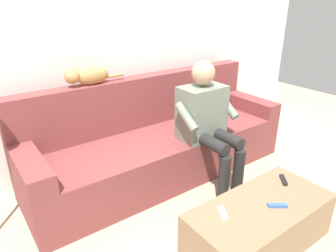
{
  "coord_description": "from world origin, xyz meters",
  "views": [
    {
      "loc": [
        1.52,
        2.12,
        1.66
      ],
      "look_at": [
        0.0,
        0.03,
        0.55
      ],
      "focal_mm": 32.91,
      "sensor_mm": 36.0,
      "label": 1
    }
  ],
  "objects": [
    {
      "name": "ground_plane",
      "position": [
        0.0,
        0.6,
        0.0
      ],
      "size": [
        8.0,
        8.0,
        0.0
      ],
      "primitive_type": "plane",
      "color": "tan"
    },
    {
      "name": "back_wall",
      "position": [
        0.0,
        -0.64,
        1.21
      ],
      "size": [
        5.09,
        0.06,
        2.42
      ],
      "primitive_type": "cube",
      "color": "silver",
      "rests_on": "ground"
    },
    {
      "name": "couch",
      "position": [
        0.0,
        -0.14,
        0.31
      ],
      "size": [
        2.58,
        0.81,
        0.93
      ],
      "color": "brown",
      "rests_on": "ground"
    },
    {
      "name": "cat_on_backrest",
      "position": [
        0.55,
        -0.4,
        1.02
      ],
      "size": [
        0.54,
        0.13,
        0.17
      ],
      "color": "#B7844C",
      "rests_on": "couch"
    },
    {
      "name": "remote_black",
      "position": [
        -0.37,
        1.03,
        0.36
      ],
      "size": [
        0.11,
        0.12,
        0.02
      ],
      "primitive_type": "cube",
      "rotation": [
        0.0,
        0.0,
        0.84
      ],
      "color": "black",
      "rests_on": "coffee_table"
    },
    {
      "name": "remote_white",
      "position": [
        0.29,
        1.03,
        0.36
      ],
      "size": [
        0.09,
        0.12,
        0.02
      ],
      "primitive_type": "cube",
      "rotation": [
        0.0,
        0.0,
        1.06
      ],
      "color": "white",
      "rests_on": "coffee_table"
    },
    {
      "name": "person_solo_seated",
      "position": [
        -0.26,
        0.25,
        0.65
      ],
      "size": [
        0.56,
        0.6,
        1.15
      ],
      "color": "slate",
      "rests_on": "ground"
    },
    {
      "name": "remote_blue",
      "position": [
        -0.07,
        1.19,
        0.36
      ],
      "size": [
        0.12,
        0.1,
        0.02
      ],
      "primitive_type": "cube",
      "rotation": [
        0.0,
        0.0,
        2.5
      ],
      "color": "#3860B7",
      "rests_on": "coffee_table"
    },
    {
      "name": "coffee_table",
      "position": [
        0.0,
        1.11,
        0.17
      ],
      "size": [
        1.06,
        0.5,
        0.35
      ],
      "color": "#8C6B4C",
      "rests_on": "ground"
    }
  ]
}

